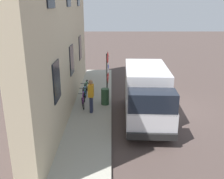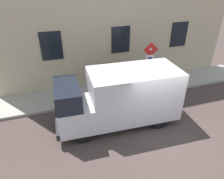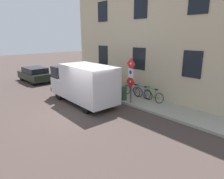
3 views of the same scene
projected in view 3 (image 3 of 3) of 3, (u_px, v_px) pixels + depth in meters
The scene contains 11 objects.
ground_plane at pixel (84, 112), 11.42m from camera, with size 80.00×80.00×0.00m, color #443733.
sidewalk_slab at pixel (128, 98), 13.81m from camera, with size 2.07×15.96×0.14m, color #9E9B8D.
building_facade at pixel (143, 36), 13.64m from camera, with size 0.75×13.96×8.41m.
sign_post_stacked at pixel (131, 76), 12.12m from camera, with size 0.18×0.56×2.73m.
delivery_van at pixel (83, 83), 12.66m from camera, with size 2.22×5.41×2.50m.
parked_hatchback at pixel (35, 74), 18.78m from camera, with size 1.82×4.03×1.38m.
bicycle_green at pixel (153, 96), 12.80m from camera, with size 0.46×1.72×0.89m.
bicycle_blue at pixel (142, 93), 13.42m from camera, with size 0.46×1.71×0.89m.
bicycle_purple at pixel (132, 90), 14.04m from camera, with size 0.46×1.72×0.89m.
pedestrian at pixel (119, 82), 14.16m from camera, with size 0.28×0.41×1.72m.
litter_bin at pixel (123, 93), 13.08m from camera, with size 0.44×0.44×0.90m, color #2D5133.
Camera 3 is at (-6.04, -8.96, 4.23)m, focal length 31.98 mm.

